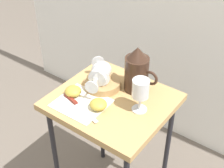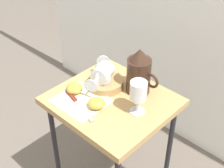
# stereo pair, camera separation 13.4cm
# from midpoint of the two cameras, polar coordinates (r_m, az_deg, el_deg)

# --- Properties ---
(table) EXTENTS (0.49, 0.45, 0.68)m
(table) POSITION_cam_midpoint_polar(r_m,az_deg,el_deg) (1.44, -2.67, -5.16)
(table) COLOR tan
(table) RESTS_ON ground_plane
(linen_napkin) EXTENTS (0.21, 0.20, 0.00)m
(linen_napkin) POSITION_cam_midpoint_polar(r_m,az_deg,el_deg) (1.37, -8.22, -3.47)
(linen_napkin) COLOR silver
(linen_napkin) RESTS_ON table
(basket_tray) EXTENTS (0.16, 0.16, 0.03)m
(basket_tray) POSITION_cam_midpoint_polar(r_m,az_deg,el_deg) (1.45, -4.33, -0.04)
(basket_tray) COLOR #AD8451
(basket_tray) RESTS_ON table
(pitcher) EXTENTS (0.16, 0.11, 0.21)m
(pitcher) POSITION_cam_midpoint_polar(r_m,az_deg,el_deg) (1.39, 1.67, 1.87)
(pitcher) COLOR #382319
(pitcher) RESTS_ON table
(wine_glass_upright) EXTENTS (0.07, 0.07, 0.15)m
(wine_glass_upright) POSITION_cam_midpoint_polar(r_m,az_deg,el_deg) (1.27, 2.07, -1.24)
(wine_glass_upright) COLOR silver
(wine_glass_upright) RESTS_ON table
(wine_glass_tipped_near) EXTENTS (0.11, 0.17, 0.08)m
(wine_glass_tipped_near) POSITION_cam_midpoint_polar(r_m,az_deg,el_deg) (1.41, -4.89, 1.65)
(wine_glass_tipped_near) COLOR silver
(wine_glass_tipped_near) RESTS_ON basket_tray
(wine_glass_tipped_far) EXTENTS (0.15, 0.15, 0.07)m
(wine_glass_tipped_far) POSITION_cam_midpoint_polar(r_m,az_deg,el_deg) (1.42, -4.79, 1.73)
(wine_glass_tipped_far) COLOR silver
(wine_glass_tipped_far) RESTS_ON basket_tray
(apple_half_left) EXTENTS (0.07, 0.07, 0.04)m
(apple_half_left) POSITION_cam_midpoint_polar(r_m,az_deg,el_deg) (1.41, -9.61, -1.36)
(apple_half_left) COLOR #B29938
(apple_half_left) RESTS_ON linen_napkin
(apple_half_right) EXTENTS (0.07, 0.07, 0.04)m
(apple_half_right) POSITION_cam_midpoint_polar(r_m,az_deg,el_deg) (1.33, -5.34, -3.72)
(apple_half_right) COLOR #B29938
(apple_half_right) RESTS_ON linen_napkin
(knife) EXTENTS (0.22, 0.07, 0.01)m
(knife) POSITION_cam_midpoint_polar(r_m,az_deg,el_deg) (1.37, -9.24, -3.49)
(knife) COLOR silver
(knife) RESTS_ON linen_napkin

